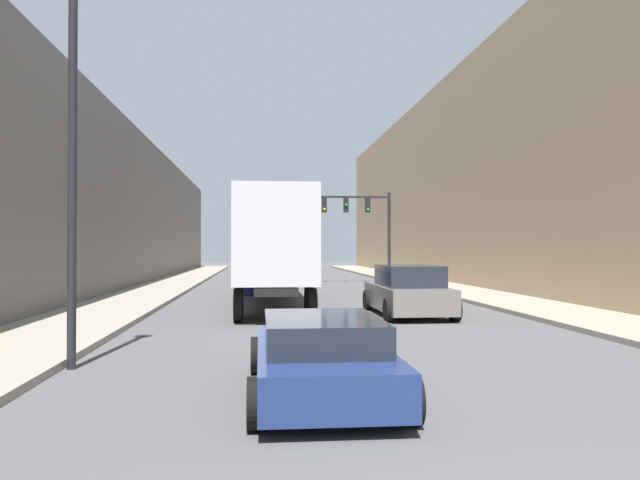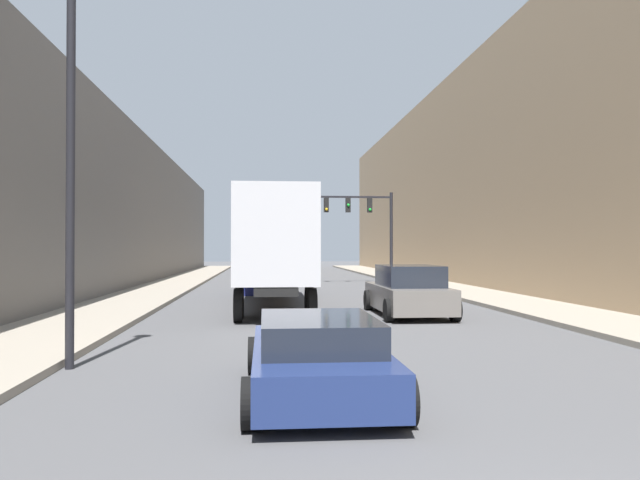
# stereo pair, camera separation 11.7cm
# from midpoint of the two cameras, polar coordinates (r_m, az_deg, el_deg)

# --- Properties ---
(sidewalk_right) EXTENTS (3.21, 80.00, 0.15)m
(sidewalk_right) POSITION_cam_midpoint_polar(r_m,az_deg,el_deg) (34.41, 10.99, -4.26)
(sidewalk_right) COLOR gray
(sidewalk_right) RESTS_ON ground
(sidewalk_left) EXTENTS (3.21, 80.00, 0.15)m
(sidewalk_left) POSITION_cam_midpoint_polar(r_m,az_deg,el_deg) (33.39, -14.54, -4.36)
(sidewalk_left) COLOR gray
(sidewalk_left) RESTS_ON ground
(building_right) EXTENTS (6.00, 80.00, 12.82)m
(building_right) POSITION_cam_midpoint_polar(r_m,az_deg,el_deg) (36.17, 18.01, 5.99)
(building_right) COLOR tan
(building_right) RESTS_ON ground
(building_left) EXTENTS (6.00, 80.00, 8.87)m
(building_left) POSITION_cam_midpoint_polar(r_m,az_deg,el_deg) (34.42, -22.11, 3.04)
(building_left) COLOR #66605B
(building_left) RESTS_ON ground
(semi_truck) EXTENTS (2.50, 13.56, 4.06)m
(semi_truck) POSITION_cam_midpoint_polar(r_m,az_deg,el_deg) (24.02, -4.57, -0.45)
(semi_truck) COLOR silver
(semi_truck) RESTS_ON ground
(sedan_car) EXTENTS (2.12, 4.69, 1.19)m
(sedan_car) POSITION_cam_midpoint_polar(r_m,az_deg,el_deg) (9.42, -0.29, -10.57)
(sedan_car) COLOR navy
(sedan_car) RESTS_ON ground
(suv_car) EXTENTS (2.25, 4.93, 1.64)m
(suv_car) POSITION_cam_midpoint_polar(r_m,az_deg,el_deg) (20.55, 7.87, -4.70)
(suv_car) COLOR slate
(suv_car) RESTS_ON ground
(traffic_signal_gantry) EXTENTS (5.55, 0.35, 5.68)m
(traffic_signal_gantry) POSITION_cam_midpoint_polar(r_m,az_deg,el_deg) (38.95, 4.05, 1.98)
(traffic_signal_gantry) COLOR black
(traffic_signal_gantry) RESTS_ON ground
(street_lamp) EXTENTS (0.44, 0.44, 7.82)m
(street_lamp) POSITION_cam_midpoint_polar(r_m,az_deg,el_deg) (12.47, -21.93, 11.95)
(street_lamp) COLOR black
(street_lamp) RESTS_ON ground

